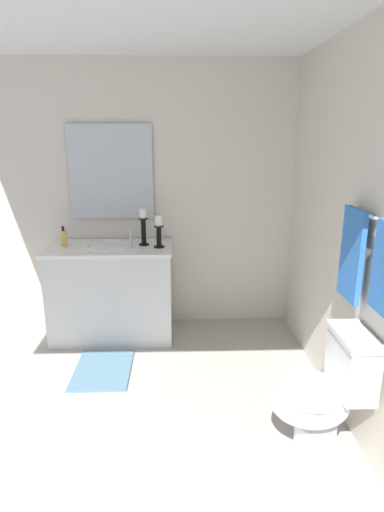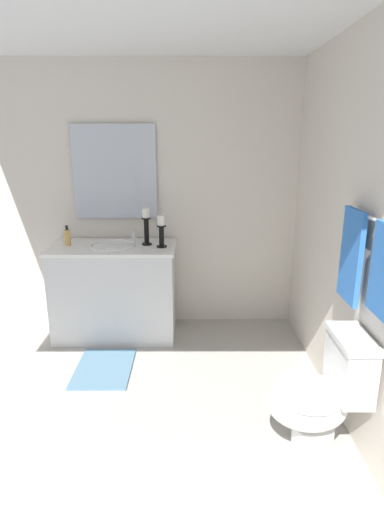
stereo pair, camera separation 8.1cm
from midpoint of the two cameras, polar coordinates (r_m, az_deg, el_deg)
name	(u,v)px [view 1 (the left image)]	position (r m, az deg, el deg)	size (l,w,h in m)	color
floor	(124,398)	(3.17, -10.07, -18.73)	(2.62, 2.99, 0.02)	#B2ADA3
wall_back	(349,228)	(2.83, 20.03, 3.68)	(2.62, 0.04, 2.45)	silver
wall_left	(136,199)	(3.95, -8.33, 7.76)	(0.04, 2.99, 2.45)	silver
ceiling	(104,9)	(2.69, -13.03, 30.21)	(2.62, 2.99, 0.02)	white
vanity_cabinet	(112,292)	(3.86, -11.52, -4.82)	(0.58, 1.12, 0.85)	silver
sink_basin	(110,251)	(3.74, -11.84, 0.74)	(0.40, 0.40, 0.24)	white
mirror	(111,172)	(3.90, -11.72, 11.23)	(0.02, 0.76, 0.84)	silver
candle_holder_tall	(159,231)	(3.60, -5.24, 3.50)	(0.09, 0.09, 0.28)	black
candle_holder_short	(143,226)	(3.69, -7.33, 4.14)	(0.09, 0.09, 0.33)	black
soap_bottle	(64,238)	(3.83, -17.84, 2.38)	(0.06, 0.06, 0.18)	#E5B259
toilet	(322,395)	(2.60, 16.55, -17.87)	(0.39, 0.54, 0.75)	white
towel_bar	(377,219)	(2.35, 23.19, 4.72)	(0.02, 0.02, 0.84)	silver
towel_near_vanity	(352,255)	(2.59, 20.33, 0.17)	(0.27, 0.03, 0.55)	blue
bath_mat	(103,369)	(3.49, -12.83, -14.98)	(0.60, 0.44, 0.02)	slate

